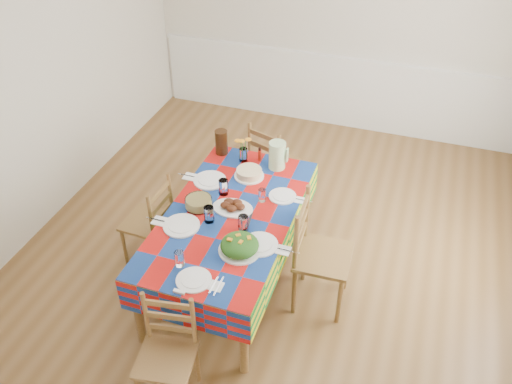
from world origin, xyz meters
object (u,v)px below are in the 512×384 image
Objects in this scene: dining_table at (230,221)px; meat_platter at (233,206)px; chair_far at (272,163)px; chair_right at (318,255)px; chair_near at (167,354)px; green_pitcher at (277,155)px; chair_left at (151,222)px; tea_pitcher at (221,142)px.

meat_platter is (-0.00, 0.07, 0.11)m from dining_table.
chair_far is at bearing 90.68° from meat_platter.
meat_platter is 0.33× the size of chair_right.
chair_near is (-0.01, -1.19, -0.22)m from dining_table.
green_pitcher is 1.26m from chair_left.
meat_platter is 1.31× the size of green_pitcher.
meat_platter is at bearing 90.84° from dining_table.
chair_near is at bearing -90.32° from dining_table.
green_pitcher is (0.17, 0.69, 0.10)m from meat_platter.
chair_left is (-0.74, -1.19, -0.02)m from chair_far.
green_pitcher reaches higher than dining_table.
meat_platter is 0.82m from chair_left.
tea_pitcher is 0.23× the size of chair_right.
dining_table is 1.84× the size of chair_right.
dining_table is 1.21m from chair_near.
dining_table is 7.28× the size of green_pitcher.
chair_right reaches higher than chair_near.
dining_table is 5.54× the size of meat_platter.
tea_pitcher is 0.27× the size of chair_near.
green_pitcher is at bearing 131.93° from chair_far.
meat_platter is 0.38× the size of chair_left.
green_pitcher is at bearing 76.52° from meat_platter.
tea_pitcher is at bearing 63.23° from chair_far.
dining_table is at bearing 109.95° from chair_far.
chair_far reaches higher than chair_left.
chair_far is (0.38, 0.37, -0.39)m from tea_pitcher.
meat_platter is at bearing -103.48° from green_pitcher.
tea_pitcher is 2.09m from chair_near.
green_pitcher is at bearing 75.47° from chair_near.
chair_near is 1.41m from chair_right.
chair_near is 0.85× the size of chair_right.
meat_platter is 0.85m from tea_pitcher.
chair_right is at bearing 141.83° from chair_far.
chair_near is at bearing -90.26° from meat_platter.
chair_left is 0.86× the size of chair_right.
tea_pitcher reaches higher than chair_far.
meat_platter is 0.79m from chair_right.
chair_far is at bearing 112.66° from green_pitcher.
green_pitcher is at bearing 77.76° from dining_table.
chair_near is at bearing -79.05° from tea_pitcher.
green_pitcher reaches higher than tea_pitcher.
meat_platter is 0.39× the size of chair_near.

